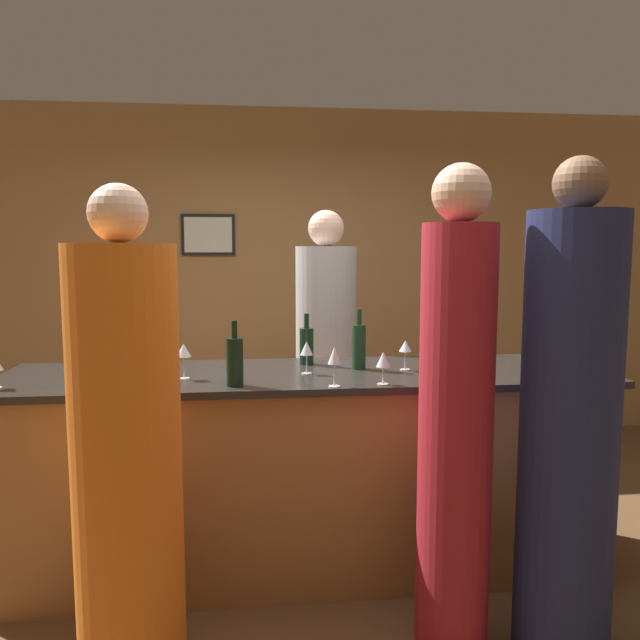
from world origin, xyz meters
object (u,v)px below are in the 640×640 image
Objects in this scene: guest_0 at (569,432)px; wine_bottle_1 at (235,361)px; bartender at (326,367)px; guest_2 at (456,424)px; wine_bottle_0 at (359,346)px; guest_1 at (127,460)px; wine_bottle_2 at (307,345)px.

wine_bottle_1 is (-1.30, 0.53, 0.21)m from guest_0.
bartender is 6.34× the size of wine_bottle_1.
guest_2 is (-0.42, 0.10, 0.02)m from guest_0.
wine_bottle_0 is 0.71m from wine_bottle_1.
guest_0 reaches higher than guest_1.
guest_0 is (0.75, -1.70, 0.05)m from bartender.
guest_2 is 1.00m from wine_bottle_1.
wine_bottle_2 is at bearing 74.61° from bartender.
guest_0 is 1.13m from wine_bottle_0.
guest_2 is at bearing -61.29° from wine_bottle_2.
guest_2 is at bearing 101.53° from bartender.
wine_bottle_0 is 1.13× the size of wine_bottle_2.
wine_bottle_2 is (-0.51, 0.94, 0.19)m from guest_2.
bartender reaches higher than wine_bottle_0.
wine_bottle_1 is at bearing -126.26° from wine_bottle_2.
guest_1 is at bearing -140.52° from wine_bottle_0.
guest_0 is 6.39× the size of wine_bottle_0.
wine_bottle_0 is (-0.26, 0.77, 0.20)m from guest_2.
guest_1 is 0.95× the size of guest_2.
guest_0 is 1.42m from wine_bottle_1.
guest_1 reaches higher than wine_bottle_0.
guest_1 reaches higher than wine_bottle_2.
wine_bottle_2 is at bearing 53.74° from wine_bottle_1.
guest_2 reaches higher than bartender.
bartender is at bearing 60.60° from guest_1.
wine_bottle_1 is (-0.55, -1.17, 0.26)m from bartender.
guest_0 reaches higher than wine_bottle_0.
bartender reaches higher than wine_bottle_1.
guest_2 is 0.84m from wine_bottle_0.
wine_bottle_2 is (0.75, 0.99, 0.26)m from guest_1.
guest_0 is at bearing 113.84° from bartender.
wine_bottle_0 is 0.30m from wine_bottle_2.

